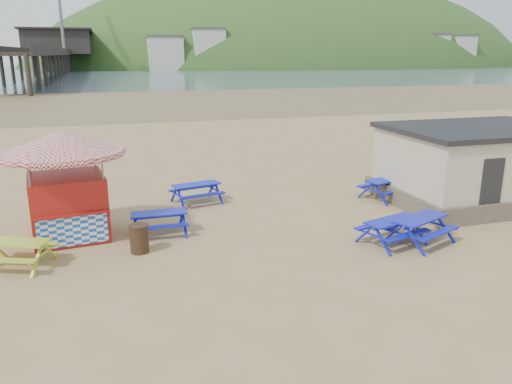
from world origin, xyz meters
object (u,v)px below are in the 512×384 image
object	(u,v)px
picnic_table_blue_b	(197,193)
picnic_table_yellow	(16,254)
litter_bin	(139,238)
picnic_table_blue_a	(159,223)
ice_cream_kiosk	(65,171)
amenity_block	(478,164)

from	to	relation	value
picnic_table_blue_b	picnic_table_yellow	world-z (taller)	picnic_table_blue_b
litter_bin	picnic_table_yellow	bearing A→B (deg)	-178.58
picnic_table_blue_a	litter_bin	bearing A→B (deg)	-117.77
ice_cream_kiosk	litter_bin	bearing A→B (deg)	-51.75
picnic_table_blue_b	ice_cream_kiosk	world-z (taller)	ice_cream_kiosk
picnic_table_blue_b	ice_cream_kiosk	bearing A→B (deg)	-163.05
picnic_table_yellow	litter_bin	distance (m)	3.51
ice_cream_kiosk	amenity_block	world-z (taller)	ice_cream_kiosk
ice_cream_kiosk	amenity_block	bearing A→B (deg)	-8.24
picnic_table_blue_a	picnic_table_blue_b	distance (m)	3.83
picnic_table_blue_a	litter_bin	xyz separation A→B (m)	(-0.79, -1.49, 0.07)
ice_cream_kiosk	picnic_table_blue_b	bearing A→B (deg)	22.44
picnic_table_blue_b	ice_cream_kiosk	xyz separation A→B (m)	(-4.81, -2.71, 1.88)
amenity_block	picnic_table_blue_b	bearing A→B (deg)	164.85
picnic_table_yellow	picnic_table_blue_a	bearing A→B (deg)	42.49
picnic_table_blue_a	picnic_table_yellow	distance (m)	4.58
picnic_table_yellow	picnic_table_blue_b	bearing A→B (deg)	60.66
amenity_block	litter_bin	bearing A→B (deg)	-172.88
picnic_table_blue_a	amenity_block	distance (m)	13.29
picnic_table_blue_b	litter_bin	bearing A→B (deg)	-131.62
litter_bin	amenity_block	distance (m)	14.17
picnic_table_yellow	ice_cream_kiosk	xyz separation A→B (m)	(1.39, 2.19, 1.89)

